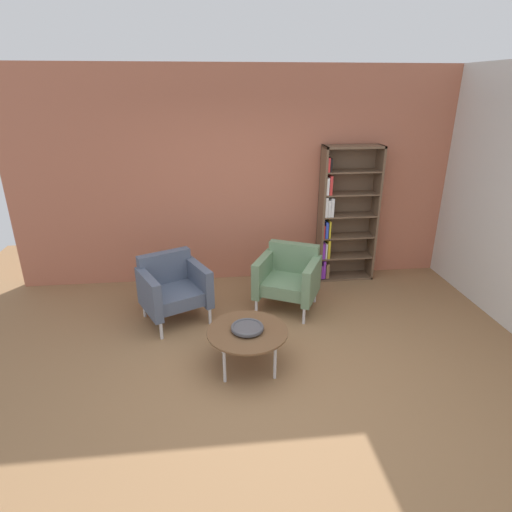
{
  "coord_description": "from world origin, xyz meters",
  "views": [
    {
      "loc": [
        -0.56,
        -3.28,
        2.62
      ],
      "look_at": [
        -0.1,
        0.84,
        0.95
      ],
      "focal_mm": 29.64,
      "sensor_mm": 36.0,
      "label": 1
    }
  ],
  "objects_px": {
    "armchair_by_bookshelf": "(173,287)",
    "armchair_spare_guest": "(289,276)",
    "bookshelf_tall": "(343,216)",
    "coffee_table_low": "(247,333)",
    "decorative_bowl": "(247,327)"
  },
  "relations": [
    {
      "from": "bookshelf_tall",
      "to": "coffee_table_low",
      "type": "distance_m",
      "value": 2.57
    },
    {
      "from": "bookshelf_tall",
      "to": "armchair_by_bookshelf",
      "type": "height_order",
      "value": "bookshelf_tall"
    },
    {
      "from": "bookshelf_tall",
      "to": "coffee_table_low",
      "type": "xyz_separation_m",
      "value": [
        -1.53,
        -1.99,
        -0.56
      ]
    },
    {
      "from": "armchair_by_bookshelf",
      "to": "coffee_table_low",
      "type": "bearing_deg",
      "value": -78.04
    },
    {
      "from": "decorative_bowl",
      "to": "armchair_by_bookshelf",
      "type": "bearing_deg",
      "value": 127.62
    },
    {
      "from": "decorative_bowl",
      "to": "armchair_spare_guest",
      "type": "xyz_separation_m",
      "value": [
        0.62,
        1.17,
        -0.02
      ]
    },
    {
      "from": "coffee_table_low",
      "to": "decorative_bowl",
      "type": "bearing_deg",
      "value": 180.0
    },
    {
      "from": "armchair_by_bookshelf",
      "to": "bookshelf_tall",
      "type": "bearing_deg",
      "value": -3.25
    },
    {
      "from": "armchair_spare_guest",
      "to": "bookshelf_tall",
      "type": "bearing_deg",
      "value": 68.31
    },
    {
      "from": "armchair_by_bookshelf",
      "to": "armchair_spare_guest",
      "type": "xyz_separation_m",
      "value": [
        1.42,
        0.15,
        0.0
      ]
    },
    {
      "from": "bookshelf_tall",
      "to": "armchair_by_bookshelf",
      "type": "distance_m",
      "value": 2.57
    },
    {
      "from": "coffee_table_low",
      "to": "armchair_by_bookshelf",
      "type": "bearing_deg",
      "value": 127.62
    },
    {
      "from": "decorative_bowl",
      "to": "bookshelf_tall",
      "type": "bearing_deg",
      "value": 52.36
    },
    {
      "from": "armchair_by_bookshelf",
      "to": "decorative_bowl",
      "type": "bearing_deg",
      "value": -78.04
    },
    {
      "from": "armchair_by_bookshelf",
      "to": "armchair_spare_guest",
      "type": "height_order",
      "value": "same"
    }
  ]
}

